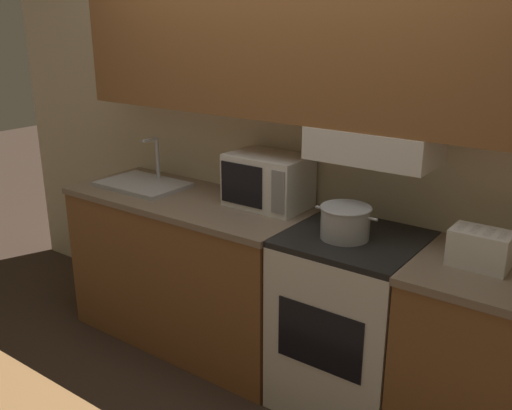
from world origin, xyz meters
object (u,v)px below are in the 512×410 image
Objects in this scene: toaster at (480,248)px; stove_range at (349,321)px; cooking_pot at (345,221)px; sink_basin at (143,183)px; microwave at (268,181)px.

stove_range is at bearing -179.78° from toaster.
toaster is at bearing 4.23° from cooking_pot.
cooking_pot is at bearing -1.62° from sink_basin.
sink_basin is (-2.06, -0.00, -0.06)m from toaster.
sink_basin is (-1.47, -0.00, 0.49)m from stove_range.
toaster reaches higher than cooking_pot.
sink_basin reaches higher than toaster.
microwave is 0.88m from sink_basin.
sink_basin is at bearing -179.86° from toaster.
stove_range is at bearing 53.69° from cooking_pot.
toaster is (0.62, 0.05, -0.00)m from cooking_pot.
stove_range is 0.80m from toaster.
cooking_pot is at bearing -126.31° from stove_range.
microwave reaches higher than cooking_pot.
microwave is 1.72× the size of toaster.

